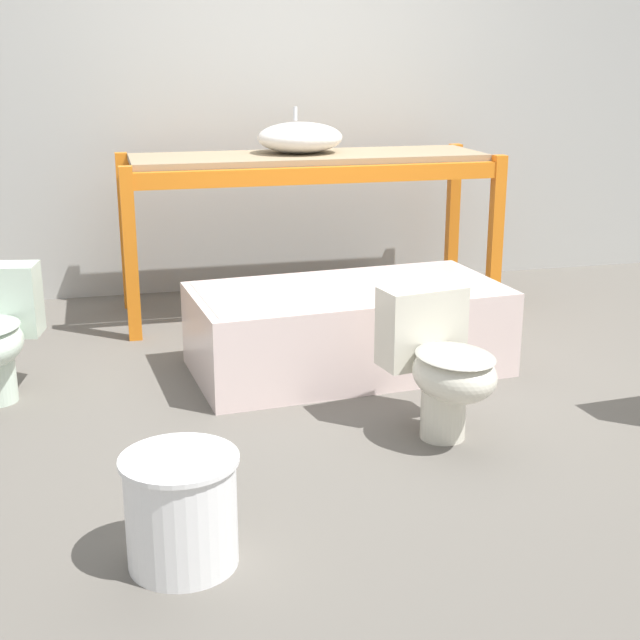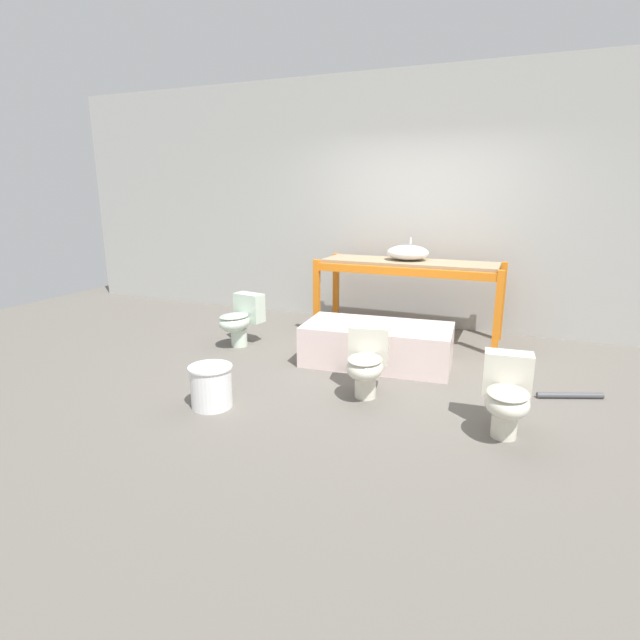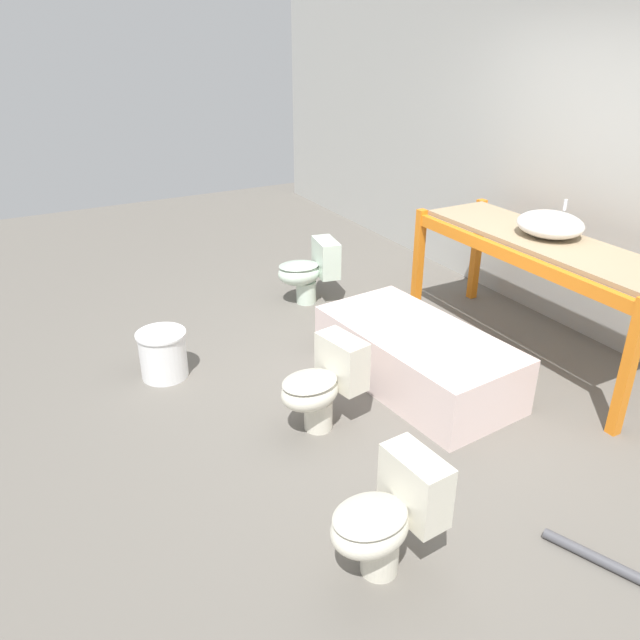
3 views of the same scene
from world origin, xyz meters
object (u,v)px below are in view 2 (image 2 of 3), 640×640
at_px(sink_basin, 408,253).
at_px(toilet_near, 507,394).
at_px(bathtub_main, 377,341).
at_px(bucket_white, 211,386).
at_px(toilet_extra, 366,361).
at_px(toilet_far, 240,318).

relative_size(sink_basin, toilet_near, 0.85).
height_order(bathtub_main, bucket_white, bathtub_main).
xyz_separation_m(toilet_extra, bucket_white, (-1.11, -0.72, -0.14)).
bearing_deg(toilet_extra, toilet_far, 144.48).
relative_size(toilet_far, toilet_extra, 1.00).
bearing_deg(toilet_near, toilet_far, 154.24).
bearing_deg(toilet_far, bathtub_main, 10.72).
xyz_separation_m(toilet_near, toilet_extra, (-1.16, 0.30, 0.00)).
relative_size(toilet_extra, bucket_white, 1.63).
relative_size(bathtub_main, bucket_white, 4.30).
relative_size(toilet_near, bucket_white, 1.62).
height_order(toilet_extra, bucket_white, toilet_extra).
bearing_deg(sink_basin, toilet_extra, -86.34).
bearing_deg(bathtub_main, bucket_white, -126.44).
distance_m(sink_basin, bucket_white, 2.99).
bearing_deg(toilet_near, toilet_extra, 161.12).
bearing_deg(toilet_far, bucket_white, -55.89).
bearing_deg(toilet_extra, bucket_white, -157.23).
height_order(bathtub_main, toilet_far, toilet_far).
distance_m(sink_basin, toilet_far, 2.13).
distance_m(bathtub_main, toilet_far, 1.64).
bearing_deg(bathtub_main, toilet_extra, -84.92).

